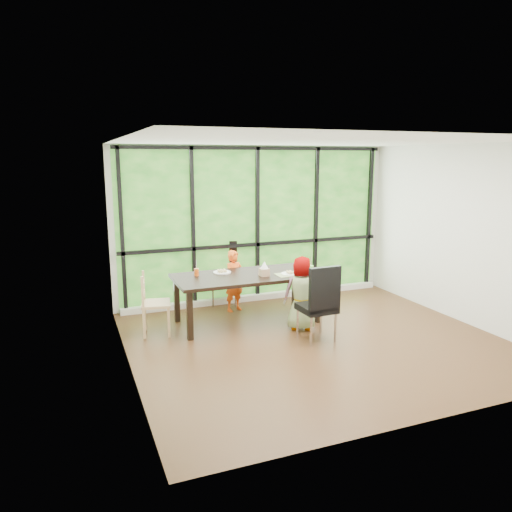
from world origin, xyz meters
The scene contains 23 objects.
ground centered at (0.00, 0.00, 0.00)m, with size 5.00×5.00×0.00m, color black.
back_wall centered at (0.00, 2.25, 1.35)m, with size 5.00×5.00×0.00m, color silver.
foliage_backdrop centered at (0.00, 2.23, 1.35)m, with size 4.80×0.02×2.65m, color #194D15.
window_mullions centered at (0.00, 2.19, 1.35)m, with size 4.80×0.06×2.65m, color black, non-canonical shape.
window_sill centered at (0.00, 2.15, 0.05)m, with size 4.80×0.12×0.10m, color silver.
dining_table centered at (-0.60, 1.10, 0.38)m, with size 2.22×1.03×0.75m, color black.
chair_window_leather centered at (-0.65, 2.11, 0.54)m, with size 0.46×0.46×1.08m, color black.
chair_interior_leather centered at (0.03, 0.05, 0.54)m, with size 0.46×0.46×1.08m, color black.
chair_end_beech centered at (-1.99, 1.09, 0.45)m, with size 0.42×0.40×0.90m, color tan.
child_toddler centered at (-0.60, 1.72, 0.51)m, with size 0.37×0.24×1.01m, color #E65113.
child_older centered at (0.06, 0.52, 0.55)m, with size 0.53×0.35×1.09m, color gray.
placemat centered at (-0.02, 0.86, 0.75)m, with size 0.38×0.28×0.01m, color tan.
plate_far centered at (-0.92, 1.35, 0.76)m, with size 0.27×0.27×0.02m, color white.
plate_near centered at (0.01, 0.87, 0.76)m, with size 0.28×0.28×0.02m, color white.
orange_cup centered at (-1.33, 1.31, 0.80)m, with size 0.07×0.07×0.11m, color #DE5414.
green_cup centered at (0.33, 0.80, 0.81)m, with size 0.08×0.08×0.13m, color #69DB3E.
white_mug centered at (0.42, 1.17, 0.80)m, with size 0.09×0.09×0.10m, color white.
tissue_box centered at (-0.39, 0.93, 0.81)m, with size 0.13×0.13×0.11m, color tan.
crepe_rolls_far centered at (-0.92, 1.35, 0.79)m, with size 0.15×0.12×0.04m, color tan, non-canonical shape.
crepe_rolls_near centered at (0.01, 0.87, 0.79)m, with size 0.10×0.12×0.04m, color tan, non-canonical shape.
straw_white centered at (-1.33, 1.31, 0.90)m, with size 0.01×0.01×0.20m, color white.
straw_pink centered at (0.33, 0.80, 0.92)m, with size 0.01×0.01×0.20m, color pink.
tissue centered at (-0.39, 0.93, 0.92)m, with size 0.12×0.12×0.11m, color white.
Camera 1 is at (-3.09, -5.59, 2.49)m, focal length 33.94 mm.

